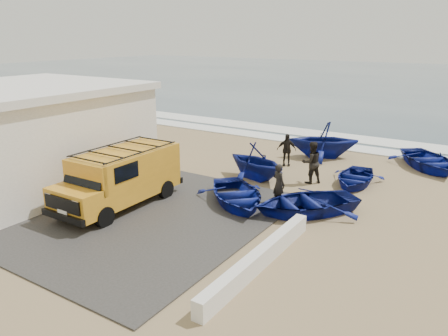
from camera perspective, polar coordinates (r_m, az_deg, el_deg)
The scene contains 17 objects.
ground at distance 17.56m, azimuth -5.20°, elevation -4.29°, with size 160.00×160.00×0.00m, color #967E57.
slab at distance 17.47m, azimuth -14.47°, elevation -4.81°, with size 12.00×10.00×0.05m, color #3D3B38.
ocean at distance 69.89m, azimuth 24.63°, elevation 10.27°, with size 180.00×88.00×0.01m, color #385166.
surf_line at distance 27.58m, azimuth 10.24°, elevation 3.46°, with size 180.00×1.60×0.06m, color white.
surf_wash at distance 29.86m, azimuth 12.11°, elevation 4.36°, with size 180.00×2.20×0.04m, color white.
building at distance 21.13m, azimuth -25.20°, elevation 3.93°, with size 8.40×9.40×4.30m.
parapet at distance 12.67m, azimuth 4.62°, elevation -11.73°, with size 0.35×6.00×0.55m, color silver.
van at distance 17.13m, azimuth -13.31°, elevation -0.98°, with size 2.17×5.24×2.24m.
boat_near_left at distance 17.00m, azimuth 1.65°, elevation -3.54°, with size 2.73×3.82×0.79m, color navy.
boat_near_right at distance 16.47m, azimuth 10.61°, elevation -4.45°, with size 2.86×4.00×0.83m, color navy.
boat_mid_left at distance 19.94m, azimuth 4.18°, elevation 0.90°, with size 2.76×3.20×1.69m, color navy.
boat_mid_right at distance 20.08m, azimuth 16.72°, elevation -1.20°, with size 2.27×3.18×0.66m, color navy.
boat_far_left at distance 24.03m, azimuth 12.80°, elevation 3.63°, with size 3.19×3.70×1.95m, color navy.
boat_far_right at distance 23.79m, azimuth 25.17°, elevation 0.92°, with size 2.95×4.13×0.86m, color navy.
fisherman_front at distance 17.07m, azimuth 7.16°, elevation -2.10°, with size 0.59×0.39×1.62m, color black.
fisherman_middle at distance 19.71m, azimuth 11.35°, elevation 0.73°, with size 0.92×0.72×1.89m, color black.
fisherman_back at distance 22.19m, azimuth 8.17°, elevation 2.37°, with size 0.96×0.40×1.63m, color black.
Camera 1 is at (10.14, -12.86, 6.35)m, focal length 35.00 mm.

